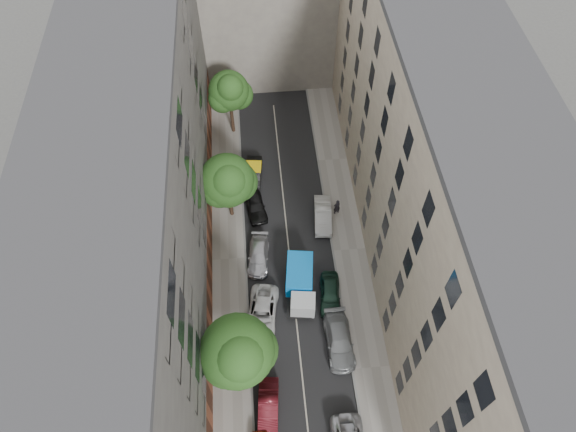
{
  "coord_description": "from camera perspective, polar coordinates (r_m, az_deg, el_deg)",
  "views": [
    {
      "loc": [
        -2.27,
        -23.98,
        40.25
      ],
      "look_at": [
        -0.11,
        0.11,
        6.0
      ],
      "focal_mm": 32.0,
      "sensor_mm": 36.0,
      "label": 1
    }
  ],
  "objects": [
    {
      "name": "car_left_1",
      "position": [
        40.94,
        -2.2,
        -20.37
      ],
      "size": [
        1.87,
        4.38,
        1.4
      ],
      "primitive_type": "imported",
      "rotation": [
        0.0,
        0.0,
        -0.09
      ],
      "color": "#4D0F16",
      "rests_on": "ground"
    },
    {
      "name": "car_left_4",
      "position": [
        49.24,
        -3.67,
        1.24
      ],
      "size": [
        2.46,
        4.57,
        1.48
      ],
      "primitive_type": "imported",
      "rotation": [
        0.0,
        0.0,
        0.17
      ],
      "color": "black",
      "rests_on": "ground"
    },
    {
      "name": "car_right_2",
      "position": [
        44.34,
        4.69,
        -8.62
      ],
      "size": [
        2.17,
        4.4,
        1.44
      ],
      "primitive_type": "imported",
      "rotation": [
        0.0,
        0.0,
        -0.11
      ],
      "color": "black",
      "rests_on": "ground"
    },
    {
      "name": "sidewalk_left",
      "position": [
        46.9,
        -6.58,
        -4.78
      ],
      "size": [
        3.0,
        44.0,
        0.15
      ],
      "primitive_type": "cube",
      "color": "gray",
      "rests_on": "ground"
    },
    {
      "name": "car_left_3",
      "position": [
        46.2,
        -3.3,
        -4.4
      ],
      "size": [
        2.36,
        4.64,
        1.29
      ],
      "primitive_type": "imported",
      "rotation": [
        0.0,
        0.0,
        -0.13
      ],
      "color": "#B6B6BB",
      "rests_on": "ground"
    },
    {
      "name": "sidewalk_right",
      "position": [
        47.43,
        6.8,
        -3.75
      ],
      "size": [
        3.0,
        44.0,
        0.15
      ],
      "primitive_type": "cube",
      "color": "gray",
      "rests_on": "ground"
    },
    {
      "name": "road_surface",
      "position": [
        46.9,
        0.15,
        -4.33
      ],
      "size": [
        8.0,
        44.0,
        0.02
      ],
      "primitive_type": "cube",
      "color": "black",
      "rests_on": "ground"
    },
    {
      "name": "car_right_1",
      "position": [
        42.67,
        5.71,
        -13.6
      ],
      "size": [
        2.22,
        5.24,
        1.51
      ],
      "primitive_type": "imported",
      "rotation": [
        0.0,
        0.0,
        0.02
      ],
      "color": "gray",
      "rests_on": "ground"
    },
    {
      "name": "building_right",
      "position": [
        40.82,
        15.79,
        4.25
      ],
      "size": [
        8.0,
        44.0,
        20.0
      ],
      "primitive_type": "cube",
      "color": "#BEAE94",
      "rests_on": "ground"
    },
    {
      "name": "car_right_3",
      "position": [
        48.53,
        3.88,
        0.07
      ],
      "size": [
        1.95,
        4.58,
        1.47
      ],
      "primitive_type": "imported",
      "rotation": [
        0.0,
        0.0,
        -0.09
      ],
      "color": "silver",
      "rests_on": "ground"
    },
    {
      "name": "pedestrian",
      "position": [
        48.76,
        5.45,
        1.02
      ],
      "size": [
        0.82,
        0.68,
        1.92
      ],
      "primitive_type": "imported",
      "rotation": [
        0.0,
        0.0,
        3.5
      ],
      "color": "black",
      "rests_on": "sidewalk_right"
    },
    {
      "name": "building_left",
      "position": [
        39.57,
        -15.9,
        2.06
      ],
      "size": [
        8.0,
        44.0,
        20.0
      ],
      "primitive_type": "cube",
      "color": "#4A4845",
      "rests_on": "ground"
    },
    {
      "name": "tree_mid",
      "position": [
        45.61,
        -6.66,
        3.74
      ],
      "size": [
        5.16,
        4.87,
        7.52
      ],
      "color": "#382619",
      "rests_on": "sidewalk_left"
    },
    {
      "name": "car_left_2",
      "position": [
        43.52,
        -2.88,
        -10.67
      ],
      "size": [
        3.22,
        5.48,
        1.43
      ],
      "primitive_type": "imported",
      "rotation": [
        0.0,
        0.0,
        -0.17
      ],
      "color": "silver",
      "rests_on": "ground"
    },
    {
      "name": "ground",
      "position": [
        46.9,
        0.15,
        -4.34
      ],
      "size": [
        120.0,
        120.0,
        0.0
      ],
      "primitive_type": "plane",
      "color": "#4C4C49",
      "rests_on": "ground"
    },
    {
      "name": "tree_far",
      "position": [
        52.96,
        -6.47,
        13.47
      ],
      "size": [
        4.55,
        4.16,
        7.9
      ],
      "color": "#382619",
      "rests_on": "sidewalk_left"
    },
    {
      "name": "tree_near",
      "position": [
        36.64,
        -5.47,
        -14.94
      ],
      "size": [
        5.49,
        5.24,
        8.82
      ],
      "color": "#382619",
      "rests_on": "sidewalk_left"
    },
    {
      "name": "car_left_5",
      "position": [
        51.63,
        -3.89,
        4.67
      ],
      "size": [
        2.07,
        4.62,
        1.47
      ],
      "primitive_type": "imported",
      "rotation": [
        0.0,
        0.0,
        -0.12
      ],
      "color": "black",
      "rests_on": "ground"
    },
    {
      "name": "lamp_post",
      "position": [
        39.16,
        -6.01,
        -12.56
      ],
      "size": [
        0.36,
        0.36,
        6.76
      ],
      "color": "#17502D",
      "rests_on": "sidewalk_left"
    },
    {
      "name": "tarp_truck",
      "position": [
        43.92,
        1.39,
        -7.52
      ],
      "size": [
        2.81,
        5.64,
        2.49
      ],
      "rotation": [
        0.0,
        0.0,
        -0.14
      ],
      "color": "black",
      "rests_on": "ground"
    }
  ]
}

